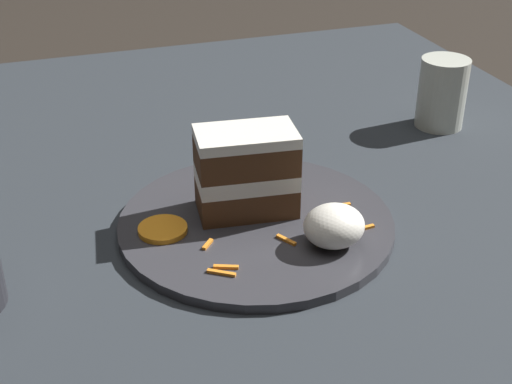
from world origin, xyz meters
TOP-DOWN VIEW (x-y plane):
  - ground_plane at (0.00, 0.00)m, footprint 6.00×6.00m
  - dining_table at (0.00, 0.00)m, footprint 0.98×1.18m
  - plate at (0.02, 0.04)m, footprint 0.29×0.29m
  - cake_slice at (0.03, 0.02)m, footprint 0.11×0.07m
  - cream_dollop at (-0.04, 0.11)m, footprint 0.06×0.06m
  - orange_garnish at (0.12, 0.04)m, footprint 0.05×0.05m
  - carrot_shreds_scatter at (0.01, 0.06)m, footprint 0.19×0.21m
  - drinking_glass at (-0.30, -0.13)m, footprint 0.07×0.07m

SIDE VIEW (x-z plane):
  - ground_plane at x=0.00m, z-range 0.00..0.00m
  - dining_table at x=0.00m, z-range 0.00..0.02m
  - plate at x=0.02m, z-range 0.02..0.03m
  - carrot_shreds_scatter at x=0.01m, z-range 0.03..0.04m
  - orange_garnish at x=0.12m, z-range 0.03..0.04m
  - cream_dollop at x=-0.04m, z-range 0.03..0.08m
  - drinking_glass at x=-0.30m, z-range 0.02..0.11m
  - cake_slice at x=0.03m, z-range 0.03..0.13m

